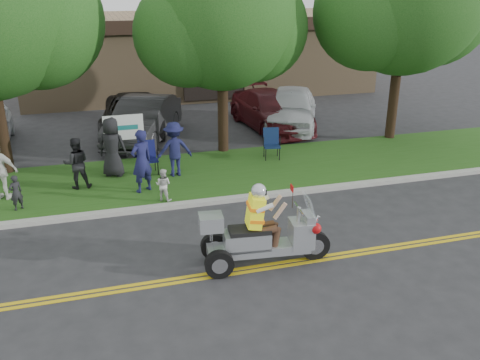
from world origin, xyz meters
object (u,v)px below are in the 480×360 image
object	(u,v)px
lawn_chair_b	(148,155)
parked_car_far_right	(291,108)
spectator_adult_mid	(76,163)
parked_car_left	(144,120)
spectator_adult_right	(0,171)
parked_car_right	(271,110)
trike_scooter	(260,237)
parked_car_mid	(133,114)
spectator_adult_left	(142,161)
lawn_chair_a	(271,141)

from	to	relation	value
lawn_chair_b	parked_car_far_right	size ratio (longest dim) A/B	0.21
spectator_adult_mid	parked_car_left	world-z (taller)	parked_car_left
spectator_adult_right	parked_car_left	world-z (taller)	spectator_adult_right
spectator_adult_right	parked_car_right	world-z (taller)	spectator_adult_right
lawn_chair_b	spectator_adult_mid	world-z (taller)	spectator_adult_mid
trike_scooter	lawn_chair_b	size ratio (longest dim) A/B	2.84
spectator_adult_mid	parked_car_mid	world-z (taller)	spectator_adult_mid
spectator_adult_left	parked_car_mid	bearing A→B (deg)	-121.98
parked_car_left	parked_car_far_right	distance (m)	6.00
trike_scooter	parked_car_left	size ratio (longest dim) A/B	0.58
lawn_chair_a	parked_car_far_right	world-z (taller)	parked_car_far_right
spectator_adult_right	lawn_chair_b	bearing A→B (deg)	-149.06
spectator_adult_right	parked_car_mid	bearing A→B (deg)	-106.41
lawn_chair_a	parked_car_right	xyz separation A→B (m)	(1.32, 3.85, 0.07)
parked_car_mid	spectator_adult_mid	bearing A→B (deg)	-102.86
parked_car_left	parked_car_mid	world-z (taller)	parked_car_left
spectator_adult_right	parked_car_right	distance (m)	10.80
spectator_adult_mid	spectator_adult_right	bearing A→B (deg)	5.51
spectator_adult_right	parked_car_left	distance (m)	6.46
trike_scooter	lawn_chair_b	bearing A→B (deg)	111.55
lawn_chair_b	spectator_adult_mid	distance (m)	2.20
parked_car_right	spectator_adult_left	bearing A→B (deg)	-141.86
lawn_chair_a	parked_car_left	world-z (taller)	parked_car_left
spectator_adult_left	parked_car_left	size ratio (longest dim) A/B	0.37
spectator_adult_left	parked_car_far_right	distance (m)	8.56
spectator_adult_mid	parked_car_mid	bearing A→B (deg)	-112.55
parked_car_far_right	trike_scooter	bearing A→B (deg)	-90.43
spectator_adult_mid	spectator_adult_right	world-z (taller)	spectator_adult_right
parked_car_right	lawn_chair_a	bearing A→B (deg)	-115.00
parked_car_left	parked_car_far_right	world-z (taller)	parked_car_far_right
spectator_adult_left	spectator_adult_mid	world-z (taller)	spectator_adult_left
trike_scooter	parked_car_mid	xyz separation A→B (m)	(-1.65, 11.10, 0.08)
lawn_chair_a	parked_car_mid	world-z (taller)	parked_car_mid
parked_car_far_right	spectator_adult_right	bearing A→B (deg)	-129.96
lawn_chair_b	lawn_chair_a	bearing A→B (deg)	-0.57
trike_scooter	parked_car_left	world-z (taller)	trike_scooter
lawn_chair_b	parked_car_far_right	distance (m)	7.44
parked_car_right	parked_car_far_right	distance (m)	0.86
parked_car_mid	parked_car_far_right	xyz separation A→B (m)	(6.27, -1.13, 0.10)
spectator_adult_left	spectator_adult_right	distance (m)	3.76
trike_scooter	parked_car_far_right	world-z (taller)	trike_scooter
spectator_adult_left	parked_car_right	xyz separation A→B (m)	(5.77, 5.63, -0.26)
parked_car_mid	parked_car_right	size ratio (longest dim) A/B	1.03
parked_car_far_right	parked_car_mid	bearing A→B (deg)	-165.75
spectator_adult_right	parked_car_mid	world-z (taller)	spectator_adult_right
lawn_chair_b	spectator_adult_mid	bearing A→B (deg)	-166.24
parked_car_mid	parked_car_right	xyz separation A→B (m)	(5.44, -0.94, 0.01)
spectator_adult_right	parked_car_right	xyz separation A→B (m)	(9.50, 5.14, -0.19)
spectator_adult_right	parked_car_mid	size ratio (longest dim) A/B	0.31
lawn_chair_b	parked_car_right	xyz separation A→B (m)	(5.46, 4.16, 0.07)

